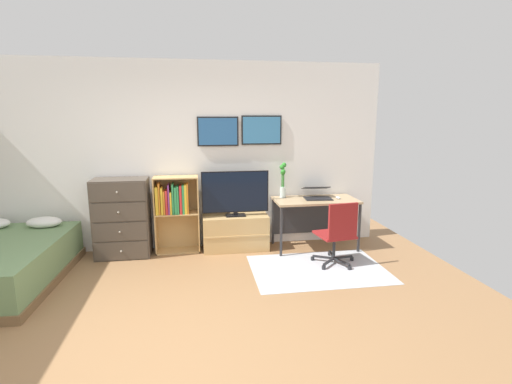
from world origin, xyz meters
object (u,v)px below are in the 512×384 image
Objects in this scene: bookshelf at (175,207)px; office_chair at (338,232)px; tv_stand at (236,232)px; desk at (314,207)px; dresser at (122,218)px; computer_mouse at (338,198)px; bamboo_vase at (283,180)px; television at (235,194)px; laptop at (317,193)px.

bookshelf reaches higher than office_chair.
desk reaches higher than tv_stand.
tv_stand is at bearing 0.55° from dresser.
bamboo_vase is at bearing 164.05° from computer_mouse.
office_chair is 0.80m from computer_mouse.
dresser is at bearing 179.71° from desk.
desk is at bearing -0.29° from dresser.
computer_mouse is (3.07, -0.13, 0.21)m from dresser.
dresser is 2.10× the size of bamboo_vase.
tv_stand is 0.59m from television.
tv_stand is 1.51m from office_chair.
television reaches higher than bookshelf.
tv_stand is (0.86, -0.04, -0.41)m from bookshelf.
desk is (2.03, -0.07, -0.06)m from bookshelf.
bamboo_vase is (2.29, 0.10, 0.45)m from dresser.
bamboo_vase is at bearing 2.41° from dresser.
bamboo_vase reaches higher than bookshelf.
bookshelf is 2.11× the size of bamboo_vase.
dresser is 1.14× the size of television.
desk is 2.65× the size of laptop.
office_chair is at bearing -33.88° from tv_stand.
office_chair is (1.24, -0.81, -0.38)m from television.
tv_stand is 1.58m from computer_mouse.
office_chair is at bearing -60.18° from bamboo_vase.
dresser is at bearing 177.65° from computer_mouse.
television is at bearing -4.41° from bookshelf.
bookshelf is 0.95m from tv_stand.
bamboo_vase reaches higher than office_chair.
bookshelf is 0.88m from television.
laptop is at bearing 158.80° from computer_mouse.
office_chair is 0.88m from laptop.
bamboo_vase is at bearing 172.12° from laptop.
bamboo_vase is at bearing 166.10° from desk.
office_chair reaches higher than computer_mouse.
bamboo_vase reaches higher than dresser.
computer_mouse is (1.50, -0.12, -0.09)m from television.
television is at bearing -175.47° from laptop.
bamboo_vase reaches higher than tv_stand.
desk is at bearing -0.32° from television.
computer_mouse is at bearing -15.95° from bamboo_vase.
bookshelf is 1.61m from bamboo_vase.
dresser is 3.08m from computer_mouse.
bookshelf is at bearing -178.63° from bamboo_vase.
tv_stand is 2.08× the size of laptop.
office_chair is (1.24, -0.84, 0.20)m from tv_stand.
bookshelf is at bearing 175.52° from computer_mouse.
bamboo_vase reaches higher than desk.
dresser is 1.00× the size of bookshelf.
laptop reaches higher than tv_stand.
television is at bearing 175.48° from computer_mouse.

